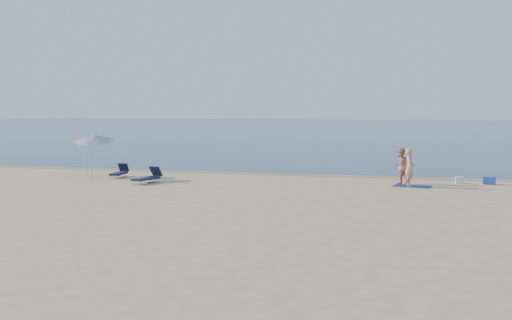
{
  "coord_description": "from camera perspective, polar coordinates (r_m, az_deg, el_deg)",
  "views": [
    {
      "loc": [
        5.36,
        -13.38,
        3.48
      ],
      "look_at": [
        -2.79,
        16.0,
        1.0
      ],
      "focal_mm": 45.0,
      "sensor_mm": 36.0,
      "label": 1
    }
  ],
  "objects": [
    {
      "name": "ground",
      "position": [
        14.83,
        -6.23,
        -8.95
      ],
      "size": [
        160.0,
        160.0,
        0.0
      ],
      "primitive_type": "plane",
      "color": "tan",
      "rests_on": "ground"
    },
    {
      "name": "sea",
      "position": [
        113.56,
        12.82,
        2.78
      ],
      "size": [
        240.0,
        160.0,
        0.01
      ],
      "primitive_type": "cube",
      "color": "#0C1E4C",
      "rests_on": "ground"
    },
    {
      "name": "wet_sand_strip",
      "position": [
        33.39,
        6.19,
        -1.35
      ],
      "size": [
        240.0,
        1.6,
        0.0
      ],
      "primitive_type": "cube",
      "color": "#847254",
      "rests_on": "ground"
    },
    {
      "name": "person_left",
      "position": [
        29.25,
        13.51,
        -0.64
      ],
      "size": [
        0.42,
        0.63,
        1.7
      ],
      "primitive_type": "imported",
      "rotation": [
        0.0,
        0.0,
        1.55
      ],
      "color": "tan",
      "rests_on": "ground"
    },
    {
      "name": "person_right",
      "position": [
        30.22,
        12.7,
        -0.51
      ],
      "size": [
        1.0,
        1.0,
        1.64
      ],
      "primitive_type": "imported",
      "rotation": [
        0.0,
        0.0,
        -2.35
      ],
      "color": "tan",
      "rests_on": "ground"
    },
    {
      "name": "beach_towel",
      "position": [
        29.32,
        13.72,
        -2.27
      ],
      "size": [
        1.76,
        1.23,
        0.03
      ],
      "primitive_type": "cube",
      "rotation": [
        0.0,
        0.0,
        -0.23
      ],
      "color": "#0F1D4F",
      "rests_on": "ground"
    },
    {
      "name": "white_bag",
      "position": [
        31.08,
        17.65,
        -1.72
      ],
      "size": [
        0.37,
        0.33,
        0.3
      ],
      "primitive_type": "cube",
      "rotation": [
        0.0,
        0.0,
        0.07
      ],
      "color": "silver",
      "rests_on": "ground"
    },
    {
      "name": "blue_cooler",
      "position": [
        31.11,
        20.04,
        -1.73
      ],
      "size": [
        0.57,
        0.47,
        0.36
      ],
      "primitive_type": "cube",
      "rotation": [
        0.0,
        0.0,
        -0.26
      ],
      "color": "#1B4192",
      "rests_on": "ground"
    },
    {
      "name": "umbrella_near",
      "position": [
        32.4,
        -14.15,
        1.89
      ],
      "size": [
        1.86,
        1.88,
        2.39
      ],
      "rotation": [
        0.0,
        0.0,
        0.03
      ],
      "color": "silver",
      "rests_on": "ground"
    },
    {
      "name": "umbrella_far",
      "position": [
        33.89,
        -14.7,
        1.9
      ],
      "size": [
        1.83,
        1.85,
        2.23
      ],
      "rotation": [
        0.0,
        0.0,
        -0.1
      ],
      "color": "silver",
      "rests_on": "ground"
    },
    {
      "name": "lounger_left",
      "position": [
        32.99,
        -12.04,
        -1.08
      ],
      "size": [
        0.66,
        1.56,
        0.67
      ],
      "rotation": [
        0.0,
        0.0,
        0.11
      ],
      "color": "#15193A",
      "rests_on": "ground"
    },
    {
      "name": "lounger_right",
      "position": [
        30.17,
        -9.61,
        -1.52
      ],
      "size": [
        0.93,
        1.78,
        0.75
      ],
      "rotation": [
        0.0,
        0.0,
        -0.23
      ],
      "color": "#151C3A",
      "rests_on": "ground"
    }
  ]
}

